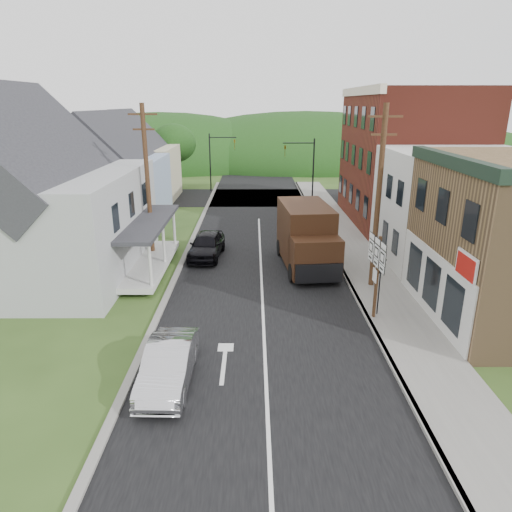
{
  "coord_description": "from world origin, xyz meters",
  "views": [
    {
      "loc": [
        -0.41,
        -18.16,
        8.98
      ],
      "look_at": [
        -0.31,
        2.0,
        2.2
      ],
      "focal_mm": 32.0,
      "sensor_mm": 36.0,
      "label": 1
    }
  ],
  "objects_px": {
    "silver_sedan": "(169,365)",
    "warning_sign": "(379,279)",
    "dark_sedan": "(207,245)",
    "route_sign_cluster": "(377,266)",
    "delivery_van": "(307,237)"
  },
  "relations": [
    {
      "from": "silver_sedan",
      "to": "delivery_van",
      "type": "xyz_separation_m",
      "value": [
        5.84,
        11.47,
        1.09
      ]
    },
    {
      "from": "silver_sedan",
      "to": "delivery_van",
      "type": "height_order",
      "value": "delivery_van"
    },
    {
      "from": "silver_sedan",
      "to": "route_sign_cluster",
      "type": "bearing_deg",
      "value": 31.59
    },
    {
      "from": "warning_sign",
      "to": "delivery_van",
      "type": "bearing_deg",
      "value": 87.76
    },
    {
      "from": "silver_sedan",
      "to": "dark_sedan",
      "type": "distance_m",
      "value": 13.3
    },
    {
      "from": "silver_sedan",
      "to": "warning_sign",
      "type": "xyz_separation_m",
      "value": [
        8.25,
        4.99,
        1.11
      ]
    },
    {
      "from": "delivery_van",
      "to": "route_sign_cluster",
      "type": "bearing_deg",
      "value": -77.43
    },
    {
      "from": "delivery_van",
      "to": "route_sign_cluster",
      "type": "relative_size",
      "value": 1.8
    },
    {
      "from": "silver_sedan",
      "to": "dark_sedan",
      "type": "height_order",
      "value": "dark_sedan"
    },
    {
      "from": "route_sign_cluster",
      "to": "warning_sign",
      "type": "bearing_deg",
      "value": 44.22
    },
    {
      "from": "dark_sedan",
      "to": "route_sign_cluster",
      "type": "bearing_deg",
      "value": -41.63
    },
    {
      "from": "dark_sedan",
      "to": "delivery_van",
      "type": "bearing_deg",
      "value": -12.09
    },
    {
      "from": "dark_sedan",
      "to": "warning_sign",
      "type": "relative_size",
      "value": 1.74
    },
    {
      "from": "warning_sign",
      "to": "silver_sedan",
      "type": "bearing_deg",
      "value": -171.51
    },
    {
      "from": "silver_sedan",
      "to": "warning_sign",
      "type": "relative_size",
      "value": 1.64
    }
  ]
}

